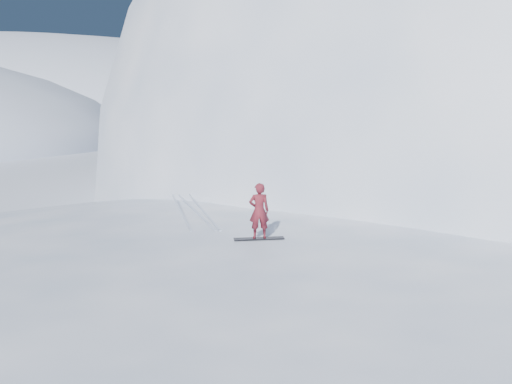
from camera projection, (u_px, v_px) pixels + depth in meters
ground at (237, 358)px, 13.59m from camera, size 400.00×400.00×0.00m
near_ridge at (266, 310)px, 16.62m from camera, size 36.00×28.00×4.80m
peak_shoulder at (388, 199)px, 34.04m from camera, size 28.00×24.00×18.00m
far_ridge_c at (19, 123)px, 118.37m from camera, size 140.00×90.00×36.00m
wind_bumps at (213, 324)px, 15.63m from camera, size 16.00×14.40×1.00m
snowboard at (259, 238)px, 15.24m from camera, size 1.36×0.32×0.02m
snowboarder at (259, 211)px, 15.11m from camera, size 0.56×0.38×1.49m
board_tracks at (193, 210)px, 18.93m from camera, size 1.76×5.94×0.04m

